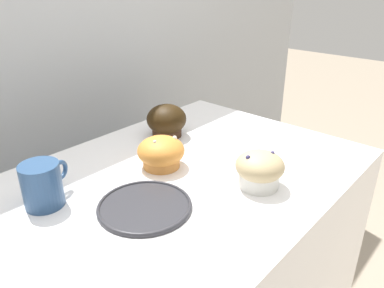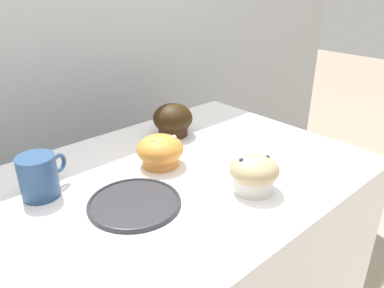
{
  "view_description": "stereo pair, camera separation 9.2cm",
  "coord_description": "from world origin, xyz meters",
  "px_view_note": "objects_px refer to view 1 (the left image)",
  "views": [
    {
      "loc": [
        -0.51,
        -0.53,
        1.32
      ],
      "look_at": [
        0.12,
        0.03,
        0.93
      ],
      "focal_mm": 35.0,
      "sensor_mm": 36.0,
      "label": 1
    },
    {
      "loc": [
        -0.44,
        -0.59,
        1.32
      ],
      "look_at": [
        0.12,
        0.03,
        0.93
      ],
      "focal_mm": 35.0,
      "sensor_mm": 36.0,
      "label": 2
    }
  ],
  "objects_px": {
    "muffin_back_right": "(260,169)",
    "serving_plate": "(145,206)",
    "muffin_front_center": "(161,153)",
    "muffin_back_left": "(167,121)",
    "coffee_cup": "(42,184)"
  },
  "relations": [
    {
      "from": "muffin_back_left",
      "to": "serving_plate",
      "type": "height_order",
      "value": "muffin_back_left"
    },
    {
      "from": "coffee_cup",
      "to": "serving_plate",
      "type": "height_order",
      "value": "coffee_cup"
    },
    {
      "from": "muffin_front_center",
      "to": "serving_plate",
      "type": "xyz_separation_m",
      "value": [
        -0.15,
        -0.1,
        -0.03
      ]
    },
    {
      "from": "muffin_back_left",
      "to": "muffin_back_right",
      "type": "xyz_separation_m",
      "value": [
        -0.07,
        -0.35,
        -0.0
      ]
    },
    {
      "from": "muffin_front_center",
      "to": "muffin_back_right",
      "type": "relative_size",
      "value": 1.07
    },
    {
      "from": "muffin_front_center",
      "to": "serving_plate",
      "type": "relative_size",
      "value": 0.6
    },
    {
      "from": "muffin_front_center",
      "to": "muffin_back_left",
      "type": "relative_size",
      "value": 1.01
    },
    {
      "from": "muffin_back_right",
      "to": "serving_plate",
      "type": "bearing_deg",
      "value": 150.68
    },
    {
      "from": "muffin_back_right",
      "to": "serving_plate",
      "type": "height_order",
      "value": "muffin_back_right"
    },
    {
      "from": "coffee_cup",
      "to": "serving_plate",
      "type": "distance_m",
      "value": 0.21
    },
    {
      "from": "serving_plate",
      "to": "muffin_front_center",
      "type": "bearing_deg",
      "value": 34.62
    },
    {
      "from": "coffee_cup",
      "to": "serving_plate",
      "type": "relative_size",
      "value": 0.6
    },
    {
      "from": "muffin_front_center",
      "to": "serving_plate",
      "type": "distance_m",
      "value": 0.18
    },
    {
      "from": "muffin_back_right",
      "to": "serving_plate",
      "type": "relative_size",
      "value": 0.56
    },
    {
      "from": "serving_plate",
      "to": "coffee_cup",
      "type": "bearing_deg",
      "value": 127.64
    }
  ]
}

